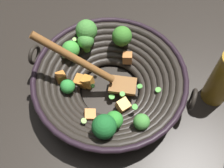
# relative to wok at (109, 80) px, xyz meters

# --- Properties ---
(ground_plane) EXTENTS (4.00, 4.00, 0.00)m
(ground_plane) POSITION_rel_wok_xyz_m (-0.00, 0.00, -0.06)
(ground_plane) COLOR #28231E
(wok) EXTENTS (0.39, 0.39, 0.22)m
(wok) POSITION_rel_wok_xyz_m (0.00, 0.00, 0.00)
(wok) COLOR black
(wok) RESTS_ON ground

